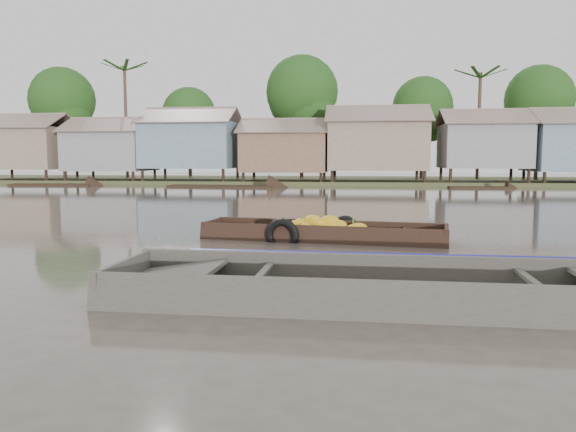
# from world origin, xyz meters

# --- Properties ---
(ground) EXTENTS (120.00, 120.00, 0.00)m
(ground) POSITION_xyz_m (0.00, 0.00, 0.00)
(ground) COLOR #453F35
(ground) RESTS_ON ground
(riverbank) EXTENTS (120.00, 12.47, 10.22)m
(riverbank) POSITION_xyz_m (3.03, 31.86, 3.07)
(riverbank) COLOR #384723
(riverbank) RESTS_ON ground
(banana_boat) EXTENTS (5.64, 2.09, 0.79)m
(banana_boat) POSITION_xyz_m (0.24, 3.19, 0.15)
(banana_boat) COLOR black
(banana_boat) RESTS_ON ground
(viewer_boat) EXTENTS (7.48, 2.09, 0.60)m
(viewer_boat) POSITION_xyz_m (1.59, -2.21, 0.06)
(viewer_boat) COLOR #3D3933
(viewer_boat) RESTS_ON ground
(distant_boats) EXTENTS (48.53, 13.49, 1.38)m
(distant_boats) POSITION_xyz_m (13.30, 23.88, 0.20)
(distant_boats) COLOR black
(distant_boats) RESTS_ON ground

